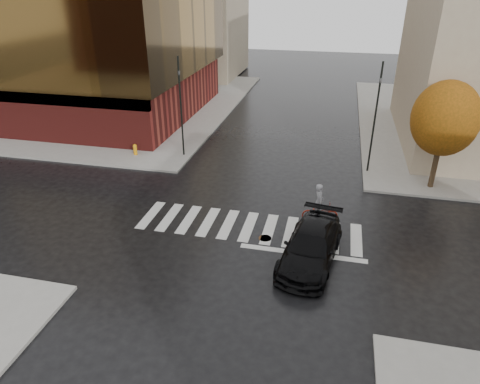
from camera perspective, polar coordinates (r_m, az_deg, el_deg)
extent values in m
plane|color=black|center=(22.08, 0.88, -5.29)|extent=(120.00, 120.00, 0.00)
cube|color=gray|center=(47.93, -19.17, 11.34)|extent=(30.00, 30.00, 0.15)
cube|color=silver|center=(22.49, 1.15, -4.62)|extent=(12.00, 3.00, 0.01)
cube|color=maroon|center=(45.57, -22.60, 12.74)|extent=(26.00, 18.00, 4.00)
cylinder|color=black|center=(28.32, 24.53, 3.24)|extent=(0.32, 0.32, 2.80)
ellipsoid|color=#A4520F|center=(27.40, 25.70, 8.82)|extent=(3.80, 3.80, 4.37)
imported|color=black|center=(19.80, 9.44, -7.13)|extent=(3.03, 5.80, 1.60)
imported|color=maroon|center=(23.17, 10.61, -2.70)|extent=(1.98, 0.97, 0.99)
imported|color=gray|center=(22.86, 10.49, -1.27)|extent=(0.60, 0.81, 2.02)
cylinder|color=black|center=(30.33, -7.88, 11.07)|extent=(0.12, 0.12, 6.93)
imported|color=black|center=(29.75, -8.19, 15.73)|extent=(0.21, 0.19, 0.87)
cylinder|color=black|center=(28.56, 17.53, 9.25)|extent=(0.12, 0.12, 7.08)
imported|color=black|center=(27.94, 18.27, 14.25)|extent=(0.17, 0.20, 0.89)
cylinder|color=orange|center=(31.94, -13.79, 5.42)|extent=(0.26, 0.26, 0.66)
sphere|color=orange|center=(31.82, -13.85, 5.97)|extent=(0.28, 0.28, 0.28)
cylinder|color=#4B301A|center=(21.58, 3.35, -6.17)|extent=(0.77, 0.77, 0.01)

